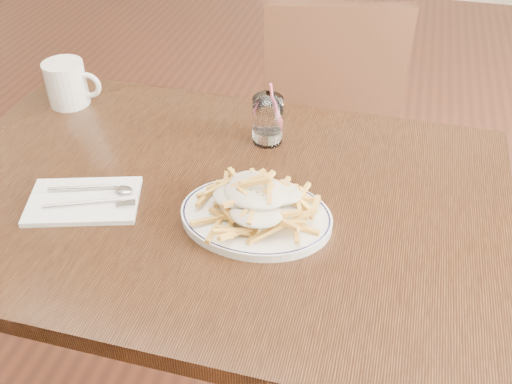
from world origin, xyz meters
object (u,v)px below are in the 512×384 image
(chair_far, at_px, (328,110))
(loaded_fries, at_px, (256,198))
(table, at_px, (215,221))
(fries_plate, at_px, (256,216))
(water_glass, at_px, (268,123))
(coffee_mug, at_px, (67,84))

(chair_far, relative_size, loaded_fries, 3.70)
(table, relative_size, fries_plate, 3.60)
(water_glass, relative_size, coffee_mug, 1.07)
(fries_plate, relative_size, loaded_fries, 1.35)
(water_glass, distance_m, coffee_mug, 0.53)
(coffee_mug, bearing_deg, table, -28.91)
(table, height_order, coffee_mug, coffee_mug)
(fries_plate, xyz_separation_m, water_glass, (-0.05, 0.28, 0.04))
(table, height_order, chair_far, chair_far)
(table, distance_m, chair_far, 0.82)
(table, distance_m, loaded_fries, 0.18)
(loaded_fries, xyz_separation_m, water_glass, (-0.05, 0.28, -0.01))
(water_glass, bearing_deg, fries_plate, -80.53)
(chair_far, distance_m, water_glass, 0.65)
(table, xyz_separation_m, coffee_mug, (-0.47, 0.26, 0.13))
(fries_plate, bearing_deg, coffee_mug, 150.90)
(table, height_order, water_glass, water_glass)
(loaded_fries, xyz_separation_m, coffee_mug, (-0.58, 0.32, -0.00))
(table, bearing_deg, coffee_mug, 151.09)
(coffee_mug, bearing_deg, chair_far, 42.02)
(chair_far, bearing_deg, water_glass, -96.56)
(water_glass, bearing_deg, chair_far, 83.44)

